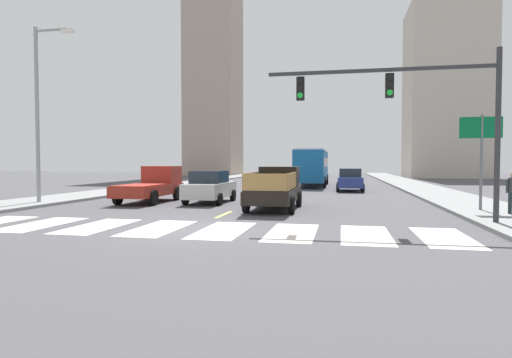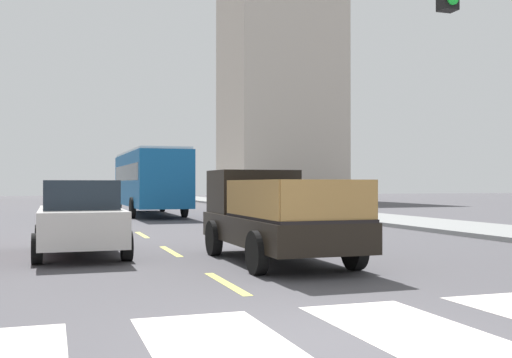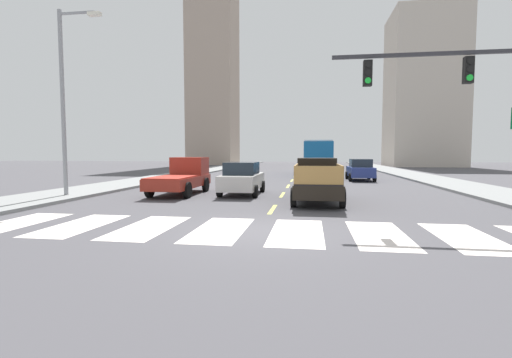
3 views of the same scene
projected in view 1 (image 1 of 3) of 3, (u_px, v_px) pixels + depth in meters
The scene contains 28 objects.
ground_plane at pixel (191, 229), 13.80m from camera, with size 160.00×160.00×0.00m, color #49474C.
sidewalk_right at pixel (436, 193), 29.23m from camera, with size 3.72×110.00×0.15m, color gray.
sidewalk_left at pixel (136, 189), 33.63m from camera, with size 3.72×110.00×0.15m, color gray.
crosswalk_stripe_1 at pixel (41, 224), 14.89m from camera, with size 1.45×3.59×0.01m, color silver.
crosswalk_stripe_2 at pixel (98, 226), 14.45m from camera, with size 1.45×3.59×0.01m, color silver.
crosswalk_stripe_3 at pixel (159, 228), 14.02m from camera, with size 1.45×3.59×0.01m, color silver.
crosswalk_stripe_4 at pixel (223, 230), 13.58m from camera, with size 1.45×3.59×0.01m, color silver.
crosswalk_stripe_5 at pixel (292, 232), 13.15m from camera, with size 1.45×3.59×0.01m, color silver.
crosswalk_stripe_6 at pixel (366, 235), 12.71m from camera, with size 1.45×3.59×0.01m, color silver.
crosswalk_stripe_7 at pixel (444, 237), 12.28m from camera, with size 1.45×3.59×0.01m, color silver.
lane_dash_0 at pixel (224, 214), 17.72m from camera, with size 0.16×2.40×0.01m, color #D6D353.
lane_dash_1 at pixel (249, 203), 22.62m from camera, with size 0.16×2.40×0.01m, color #D6D353.
lane_dash_2 at pixel (266, 196), 27.52m from camera, with size 0.16×2.40×0.01m, color #D6D353.
lane_dash_3 at pixel (277, 191), 32.41m from camera, with size 0.16×2.40×0.01m, color #D6D353.
lane_dash_4 at pixel (286, 187), 37.31m from camera, with size 0.16×2.40×0.01m, color #D6D353.
lane_dash_5 at pixel (292, 184), 42.21m from camera, with size 0.16×2.40×0.01m, color #D6D353.
lane_dash_6 at pixel (297, 182), 47.11m from camera, with size 0.16×2.40×0.01m, color #D6D353.
lane_dash_7 at pixel (302, 180), 52.01m from camera, with size 0.16×2.40×0.01m, color #D6D353.
pickup_stakebed at pixel (276, 189), 20.01m from camera, with size 2.18×5.20×1.96m.
pickup_dark at pixel (153, 185), 23.55m from camera, with size 2.18×5.20×1.96m.
city_bus at pixel (312, 165), 39.35m from camera, with size 2.72×10.80×3.32m.
sedan_near_left at pixel (350, 180), 32.32m from camera, with size 2.02×4.40×1.72m.
sedan_near_right at pixel (210, 187), 22.83m from camera, with size 2.02×4.40×1.72m.
traffic_signal_gantry at pixel (421, 105), 14.71m from camera, with size 7.87×0.27×6.00m.
direction_sign_green at pixel (481, 142), 18.07m from camera, with size 1.70×0.12×4.20m.
streetlight_left at pixel (40, 107), 21.61m from camera, with size 2.20×0.28×9.00m.
tower_tall_centre at pixel (214, 46), 72.71m from camera, with size 8.37×8.74×44.05m, color tan.
block_mid_left at pixel (446, 92), 61.91m from camera, with size 10.98×10.36×24.76m, color beige.
Camera 1 is at (4.79, -13.04, 2.16)m, focal length 29.91 mm.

